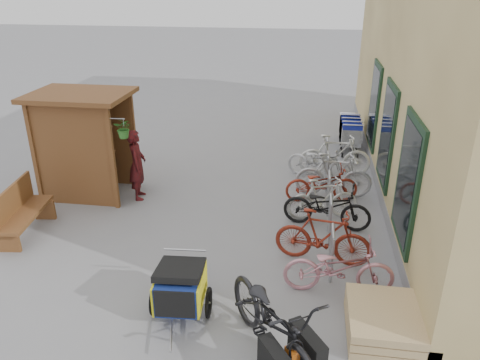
# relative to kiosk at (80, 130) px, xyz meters

# --- Properties ---
(ground) EXTENTS (80.00, 80.00, 0.00)m
(ground) POSITION_rel_kiosk_xyz_m (3.28, -2.47, -1.55)
(ground) COLOR gray
(kiosk) EXTENTS (2.49, 1.65, 2.40)m
(kiosk) POSITION_rel_kiosk_xyz_m (0.00, 0.00, 0.00)
(kiosk) COLOR brown
(kiosk) RESTS_ON ground
(bike_rack) EXTENTS (0.05, 5.35, 0.86)m
(bike_rack) POSITION_rel_kiosk_xyz_m (5.58, -0.07, -1.04)
(bike_rack) COLOR #A5A8AD
(bike_rack) RESTS_ON ground
(pallet_stack) EXTENTS (1.00, 1.20, 0.40)m
(pallet_stack) POSITION_rel_kiosk_xyz_m (6.28, -3.87, -1.34)
(pallet_stack) COLOR tan
(pallet_stack) RESTS_ON ground
(bench) EXTENTS (0.69, 1.66, 1.02)m
(bench) POSITION_rel_kiosk_xyz_m (-0.41, -2.01, -1.03)
(bench) COLOR brown
(bench) RESTS_ON ground
(shopping_carts) EXTENTS (0.56, 1.89, 1.01)m
(shopping_carts) POSITION_rel_kiosk_xyz_m (6.28, 4.13, -0.97)
(shopping_carts) COLOR silver
(shopping_carts) RESTS_ON ground
(child_trailer) EXTENTS (0.92, 1.53, 0.89)m
(child_trailer) POSITION_rel_kiosk_xyz_m (3.31, -3.86, -1.06)
(child_trailer) COLOR navy
(child_trailer) RESTS_ON ground
(cargo_bike) EXTENTS (1.92, 2.34, 1.20)m
(cargo_bike) POSITION_rel_kiosk_xyz_m (4.76, -4.57, -0.96)
(cargo_bike) COLOR black
(cargo_bike) RESTS_ON ground
(person_kiosk) EXTENTS (0.52, 0.67, 1.63)m
(person_kiosk) POSITION_rel_kiosk_xyz_m (1.29, -0.06, -0.74)
(person_kiosk) COLOR maroon
(person_kiosk) RESTS_ON ground
(bike_0) EXTENTS (1.80, 0.71, 0.93)m
(bike_0) POSITION_rel_kiosk_xyz_m (5.68, -2.96, -1.09)
(bike_0) COLOR #C07C8B
(bike_0) RESTS_ON ground
(bike_1) EXTENTS (1.76, 0.73, 1.03)m
(bike_1) POSITION_rel_kiosk_xyz_m (5.43, -2.12, -1.04)
(bike_1) COLOR maroon
(bike_1) RESTS_ON ground
(bike_2) EXTENTS (1.84, 0.88, 0.93)m
(bike_2) POSITION_rel_kiosk_xyz_m (5.53, -0.81, -1.09)
(bike_2) COLOR black
(bike_2) RESTS_ON ground
(bike_3) EXTENTS (1.57, 0.82, 0.91)m
(bike_3) POSITION_rel_kiosk_xyz_m (5.45, -0.45, -1.10)
(bike_3) COLOR silver
(bike_3) RESTS_ON ground
(bike_4) EXTENTS (1.71, 0.86, 0.86)m
(bike_4) POSITION_rel_kiosk_xyz_m (5.44, 0.38, -1.12)
(bike_4) COLOR maroon
(bike_4) RESTS_ON ground
(bike_5) EXTENTS (1.75, 0.50, 1.05)m
(bike_5) POSITION_rel_kiosk_xyz_m (5.70, 0.69, -1.03)
(bike_5) COLOR #A8A9AD
(bike_5) RESTS_ON ground
(bike_6) EXTENTS (1.77, 1.06, 0.88)m
(bike_6) POSITION_rel_kiosk_xyz_m (5.40, 1.72, -1.11)
(bike_6) COLOR #A8A9AD
(bike_6) RESTS_ON ground
(bike_7) EXTENTS (1.83, 0.61, 1.09)m
(bike_7) POSITION_rel_kiosk_xyz_m (5.78, 1.95, -1.01)
(bike_7) COLOR silver
(bike_7) RESTS_ON ground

